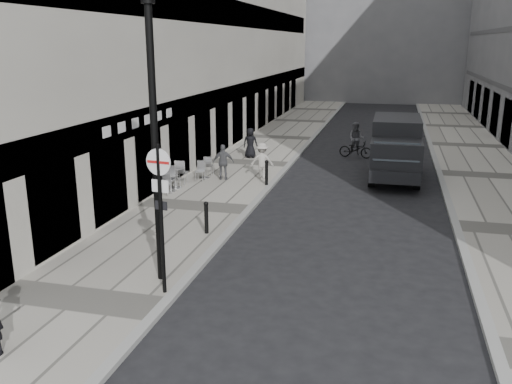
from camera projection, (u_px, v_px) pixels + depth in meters
sidewalk at (249, 163)px, 26.81m from camera, size 4.00×60.00×0.12m
far_sidewalk at (486, 176)px, 24.21m from camera, size 4.00×60.00×0.12m
sign_post at (160, 200)px, 12.22m from camera, size 0.61×0.14×3.55m
lamppost at (154, 125)px, 12.57m from camera, size 0.31×0.31×6.91m
bollard_near at (267, 173)px, 22.40m from camera, size 0.13×0.13×0.98m
bollard_far at (206, 218)px, 16.67m from camera, size 0.13×0.13×0.95m
panel_van at (396, 145)px, 23.86m from camera, size 2.11×5.56×2.61m
cyclist at (356, 144)px, 28.26m from camera, size 1.81×0.88×1.87m
pedestrian_a at (223, 162)px, 23.17m from camera, size 0.97×0.59×1.54m
pedestrian_b at (262, 161)px, 23.43m from camera, size 1.09×0.75×1.55m
pedestrian_c at (250, 143)px, 27.66m from camera, size 0.76×0.51×1.54m
cafe_table_near at (205, 168)px, 23.54m from camera, size 0.67×1.51×0.86m
cafe_table_mid at (175, 176)px, 21.86m from camera, size 0.80×1.80×1.03m
cafe_table_far at (170, 182)px, 21.41m from camera, size 0.62×1.39×0.79m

